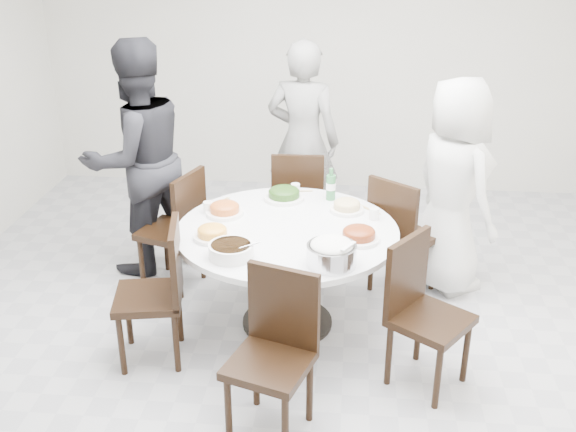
# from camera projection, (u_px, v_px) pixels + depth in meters

# --- Properties ---
(floor) EXTENTS (6.00, 6.00, 0.01)m
(floor) POSITION_uv_depth(u_px,v_px,m) (319.00, 346.00, 4.58)
(floor) COLOR #ACACB0
(floor) RESTS_ON ground
(wall_back) EXTENTS (6.00, 0.01, 2.80)m
(wall_back) POSITION_uv_depth(u_px,v_px,m) (338.00, 55.00, 6.73)
(wall_back) COLOR beige
(wall_back) RESTS_ON ground
(dining_table) EXTENTS (1.50, 1.50, 0.75)m
(dining_table) POSITION_uv_depth(u_px,v_px,m) (287.00, 277.00, 4.68)
(dining_table) COLOR white
(dining_table) RESTS_ON floor
(chair_ne) EXTENTS (0.59, 0.59, 0.95)m
(chair_ne) POSITION_uv_depth(u_px,v_px,m) (404.00, 234.00, 5.08)
(chair_ne) COLOR black
(chair_ne) RESTS_ON floor
(chair_n) EXTENTS (0.44, 0.44, 0.95)m
(chair_n) POSITION_uv_depth(u_px,v_px,m) (298.00, 201.00, 5.66)
(chair_n) COLOR black
(chair_n) RESTS_ON floor
(chair_nw) EXTENTS (0.53, 0.53, 0.95)m
(chair_nw) POSITION_uv_depth(u_px,v_px,m) (170.00, 229.00, 5.17)
(chair_nw) COLOR black
(chair_nw) RESTS_ON floor
(chair_sw) EXTENTS (0.49, 0.49, 0.95)m
(chair_sw) POSITION_uv_depth(u_px,v_px,m) (148.00, 294.00, 4.27)
(chair_sw) COLOR black
(chair_sw) RESTS_ON floor
(chair_s) EXTENTS (0.53, 0.53, 0.95)m
(chair_s) POSITION_uv_depth(u_px,v_px,m) (269.00, 361.00, 3.64)
(chair_s) COLOR black
(chair_s) RESTS_ON floor
(chair_se) EXTENTS (0.59, 0.59, 0.95)m
(chair_se) POSITION_uv_depth(u_px,v_px,m) (431.00, 317.00, 4.03)
(chair_se) COLOR black
(chair_se) RESTS_ON floor
(diner_right) EXTENTS (0.86, 0.96, 1.65)m
(diner_right) POSITION_uv_depth(u_px,v_px,m) (453.00, 187.00, 5.01)
(diner_right) COLOR silver
(diner_right) RESTS_ON floor
(diner_middle) EXTENTS (0.71, 0.54, 1.76)m
(diner_middle) POSITION_uv_depth(u_px,v_px,m) (303.00, 141.00, 5.85)
(diner_middle) COLOR black
(diner_middle) RESTS_ON floor
(diner_left) EXTENTS (1.14, 1.14, 1.87)m
(diner_left) POSITION_uv_depth(u_px,v_px,m) (138.00, 159.00, 5.25)
(diner_left) COLOR black
(diner_left) RESTS_ON floor
(dish_greens) EXTENTS (0.30, 0.30, 0.08)m
(dish_greens) POSITION_uv_depth(u_px,v_px,m) (284.00, 195.00, 4.97)
(dish_greens) COLOR white
(dish_greens) RESTS_ON dining_table
(dish_pale) EXTENTS (0.24, 0.24, 0.06)m
(dish_pale) POSITION_uv_depth(u_px,v_px,m) (347.00, 207.00, 4.77)
(dish_pale) COLOR white
(dish_pale) RESTS_ON dining_table
(dish_orange) EXTENTS (0.26, 0.26, 0.07)m
(dish_orange) POSITION_uv_depth(u_px,v_px,m) (225.00, 210.00, 4.72)
(dish_orange) COLOR white
(dish_orange) RESTS_ON dining_table
(dish_redbrown) EXTENTS (0.27, 0.27, 0.07)m
(dish_redbrown) POSITION_uv_depth(u_px,v_px,m) (359.00, 236.00, 4.34)
(dish_redbrown) COLOR white
(dish_redbrown) RESTS_ON dining_table
(dish_tofu) EXTENTS (0.25, 0.25, 0.06)m
(dish_tofu) POSITION_uv_depth(u_px,v_px,m) (212.00, 234.00, 4.37)
(dish_tofu) COLOR white
(dish_tofu) RESTS_ON dining_table
(rice_bowl) EXTENTS (0.30, 0.30, 0.13)m
(rice_bowl) POSITION_uv_depth(u_px,v_px,m) (331.00, 255.00, 4.03)
(rice_bowl) COLOR silver
(rice_bowl) RESTS_ON dining_table
(soup_bowl) EXTENTS (0.28, 0.28, 0.09)m
(soup_bowl) POSITION_uv_depth(u_px,v_px,m) (231.00, 251.00, 4.13)
(soup_bowl) COLOR white
(soup_bowl) RESTS_ON dining_table
(beverage_bottle) EXTENTS (0.07, 0.07, 0.24)m
(beverage_bottle) POSITION_uv_depth(u_px,v_px,m) (331.00, 184.00, 4.94)
(beverage_bottle) COLOR #2B6D3A
(beverage_bottle) RESTS_ON dining_table
(tea_cups) EXTENTS (0.07, 0.07, 0.08)m
(tea_cups) POSITION_uv_depth(u_px,v_px,m) (291.00, 190.00, 5.04)
(tea_cups) COLOR white
(tea_cups) RESTS_ON dining_table
(chopsticks) EXTENTS (0.24, 0.04, 0.01)m
(chopsticks) POSITION_uv_depth(u_px,v_px,m) (297.00, 190.00, 5.13)
(chopsticks) COLOR tan
(chopsticks) RESTS_ON dining_table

